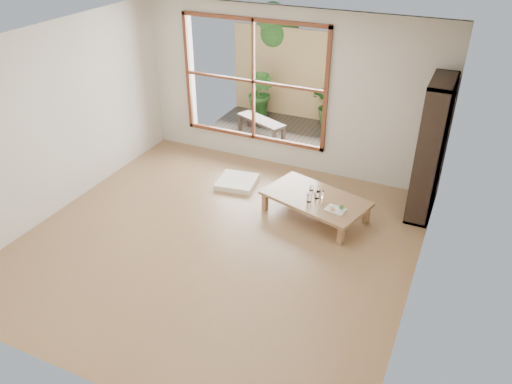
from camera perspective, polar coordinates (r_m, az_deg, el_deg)
ground at (r=6.74m, az=-4.29°, el=-5.58°), size 5.00×5.00×0.00m
low_table at (r=7.12m, az=6.80°, el=-0.83°), size 1.62×1.19×0.32m
floor_cushion at (r=7.99m, az=-2.17°, el=1.18°), size 0.67×0.67×0.09m
bookshelf at (r=7.27m, az=19.35°, el=4.60°), size 0.32×0.89×1.98m
glass_tall at (r=6.95m, az=6.10°, el=-0.64°), size 0.07×0.07×0.13m
glass_mid at (r=7.05m, az=6.99°, el=-0.32°), size 0.07×0.07×0.11m
glass_short at (r=7.09m, az=7.49°, el=-0.22°), size 0.08×0.08×0.10m
glass_small at (r=7.24m, az=6.38°, el=0.46°), size 0.06×0.06×0.08m
food_tray at (r=6.84m, az=9.19°, el=-1.92°), size 0.30×0.23×0.08m
deck at (r=9.76m, az=2.58°, el=6.59°), size 2.80×2.00×0.05m
garden_bench at (r=9.53m, az=0.58°, el=7.98°), size 1.09×0.71×0.34m
bamboo_fence at (r=10.32m, az=4.88°, el=13.20°), size 2.80×0.06×1.80m
shrub_right at (r=10.04m, az=8.77°, el=9.72°), size 0.95×0.89×0.84m
shrub_left at (r=10.35m, az=0.58°, el=11.24°), size 0.69×0.62×1.02m
garden_tree at (r=10.64m, az=2.06°, el=17.87°), size 1.04×0.85×2.22m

